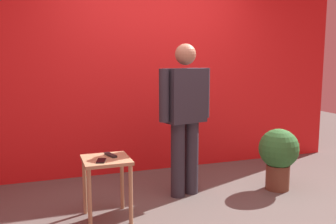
{
  "coord_description": "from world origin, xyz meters",
  "views": [
    {
      "loc": [
        -1.4,
        -2.99,
        1.46
      ],
      "look_at": [
        -0.16,
        0.55,
        0.91
      ],
      "focal_mm": 39.42,
      "sensor_mm": 36.0,
      "label": 1
    }
  ],
  "objects_px": {
    "standing_person": "(185,112)",
    "cell_phone": "(101,161)",
    "potted_plant": "(279,154)",
    "tv_remote": "(111,155)",
    "side_table": "(106,171)"
  },
  "relations": [
    {
      "from": "tv_remote",
      "to": "standing_person",
      "type": "bearing_deg",
      "value": -0.05
    },
    {
      "from": "standing_person",
      "to": "tv_remote",
      "type": "distance_m",
      "value": 0.94
    },
    {
      "from": "side_table",
      "to": "tv_remote",
      "type": "distance_m",
      "value": 0.15
    },
    {
      "from": "standing_person",
      "to": "potted_plant",
      "type": "bearing_deg",
      "value": -10.5
    },
    {
      "from": "side_table",
      "to": "potted_plant",
      "type": "xyz_separation_m",
      "value": [
        1.94,
        0.14,
        -0.05
      ]
    },
    {
      "from": "cell_phone",
      "to": "potted_plant",
      "type": "bearing_deg",
      "value": 22.91
    },
    {
      "from": "standing_person",
      "to": "cell_phone",
      "type": "relative_size",
      "value": 11.14
    },
    {
      "from": "standing_person",
      "to": "potted_plant",
      "type": "xyz_separation_m",
      "value": [
        1.04,
        -0.19,
        -0.49
      ]
    },
    {
      "from": "standing_person",
      "to": "side_table",
      "type": "height_order",
      "value": "standing_person"
    },
    {
      "from": "cell_phone",
      "to": "tv_remote",
      "type": "xyz_separation_m",
      "value": [
        0.11,
        0.14,
        0.01
      ]
    },
    {
      "from": "standing_person",
      "to": "cell_phone",
      "type": "xyz_separation_m",
      "value": [
        -0.95,
        -0.41,
        -0.33
      ]
    },
    {
      "from": "tv_remote",
      "to": "potted_plant",
      "type": "bearing_deg",
      "value": -15.47
    },
    {
      "from": "potted_plant",
      "to": "tv_remote",
      "type": "bearing_deg",
      "value": -177.75
    },
    {
      "from": "side_table",
      "to": "cell_phone",
      "type": "xyz_separation_m",
      "value": [
        -0.06,
        -0.08,
        0.12
      ]
    },
    {
      "from": "standing_person",
      "to": "tv_remote",
      "type": "bearing_deg",
      "value": -162.33
    }
  ]
}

